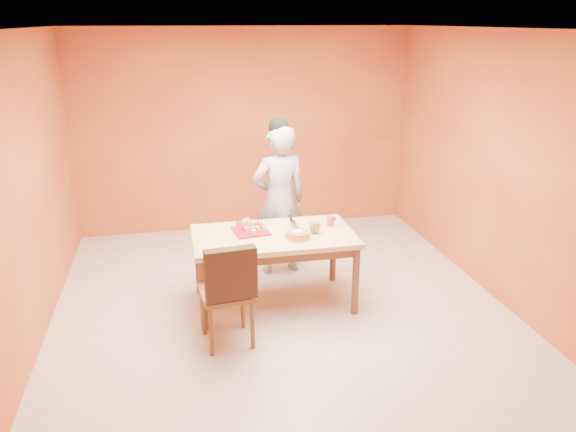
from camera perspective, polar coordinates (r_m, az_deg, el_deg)
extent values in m
plane|color=beige|center=(5.76, -0.62, -9.45)|extent=(5.00, 5.00, 0.00)
plane|color=silver|center=(5.05, -0.74, 18.51)|extent=(5.00, 5.00, 0.00)
plane|color=#CE6D2F|center=(7.65, -4.39, 8.56)|extent=(4.50, 0.00, 4.50)
plane|color=#CE6D2F|center=(5.30, -25.27, 1.88)|extent=(0.00, 5.00, 5.00)
plane|color=#CE6D2F|center=(6.08, 20.66, 4.55)|extent=(0.00, 5.00, 5.00)
cube|color=tan|center=(5.58, -1.46, -2.08)|extent=(1.60, 0.90, 0.05)
cube|color=brown|center=(5.61, -1.46, -2.80)|extent=(1.48, 0.78, 0.10)
cylinder|color=brown|center=(5.31, -8.60, -8.00)|extent=(0.07, 0.07, 0.71)
cylinder|color=brown|center=(6.01, -9.09, -4.63)|extent=(0.07, 0.07, 0.71)
cylinder|color=brown|center=(5.56, 6.88, -6.57)|extent=(0.07, 0.07, 0.71)
cylinder|color=brown|center=(6.24, 4.61, -3.53)|extent=(0.07, 0.07, 0.71)
imported|color=#949597|center=(6.28, -0.90, 1.57)|extent=(0.67, 0.49, 1.71)
cube|color=maroon|center=(5.64, -3.80, -1.52)|extent=(0.37, 0.37, 0.02)
cylinder|color=maroon|center=(5.86, -4.14, -0.72)|extent=(0.26, 0.26, 0.01)
cylinder|color=silver|center=(5.47, 0.97, -2.21)|extent=(0.27, 0.27, 0.01)
cylinder|color=orange|center=(5.45, 0.98, -1.87)|extent=(0.31, 0.31, 0.06)
cube|color=silver|center=(5.61, 0.67, -0.88)|extent=(0.06, 0.28, 0.01)
ellipsoid|color=olive|center=(5.57, 2.74, -1.05)|extent=(0.14, 0.12, 0.15)
cylinder|color=#C91E6F|center=(5.80, 4.32, -0.49)|extent=(0.09, 0.09, 0.10)
cylinder|color=#351E0E|center=(5.98, 4.44, -0.25)|extent=(0.09, 0.09, 0.03)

